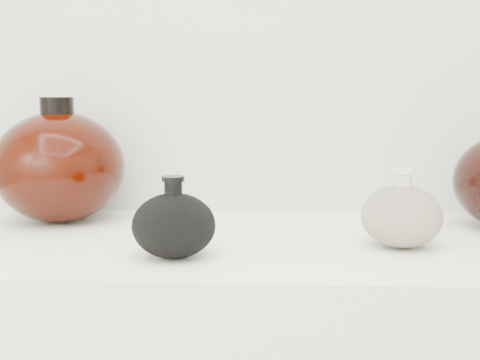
{
  "coord_description": "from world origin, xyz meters",
  "views": [
    {
      "loc": [
        0.03,
        -0.11,
        1.14
      ],
      "look_at": [
        -0.02,
        0.92,
        1.0
      ],
      "focal_mm": 50.0,
      "sensor_mm": 36.0,
      "label": 1
    }
  ],
  "objects": [
    {
      "name": "black_gourd_vase",
      "position": [
        -0.11,
        0.83,
        0.95
      ],
      "size": [
        0.14,
        0.14,
        0.12
      ],
      "color": "black",
      "rests_on": "display_counter"
    },
    {
      "name": "left_round_pot",
      "position": [
        -0.36,
        1.08,
        1.0
      ],
      "size": [
        0.25,
        0.25,
        0.23
      ],
      "color": "black",
      "rests_on": "display_counter"
    },
    {
      "name": "cream_gourd_vase",
      "position": [
        0.23,
        0.91,
        0.95
      ],
      "size": [
        0.16,
        0.16,
        0.12
      ],
      "color": "beige",
      "rests_on": "display_counter"
    }
  ]
}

